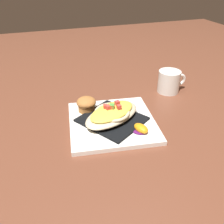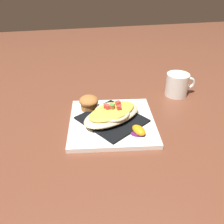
# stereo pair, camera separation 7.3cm
# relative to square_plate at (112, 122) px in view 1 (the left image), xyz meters

# --- Properties ---
(ground_plane) EXTENTS (2.60, 2.60, 0.00)m
(ground_plane) POSITION_rel_square_plate_xyz_m (0.00, 0.00, -0.01)
(ground_plane) COLOR brown
(square_plate) EXTENTS (0.30, 0.30, 0.01)m
(square_plate) POSITION_rel_square_plate_xyz_m (0.00, 0.00, 0.00)
(square_plate) COLOR white
(square_plate) RESTS_ON ground_plane
(folded_napkin) EXTENTS (0.23, 0.24, 0.01)m
(folded_napkin) POSITION_rel_square_plate_xyz_m (0.00, 0.00, 0.01)
(folded_napkin) COLOR black
(folded_napkin) RESTS_ON square_plate
(gratin_dish) EXTENTS (0.22, 0.18, 0.05)m
(gratin_dish) POSITION_rel_square_plate_xyz_m (0.00, 0.00, 0.03)
(gratin_dish) COLOR beige
(gratin_dish) RESTS_ON folded_napkin
(muffin) EXTENTS (0.06, 0.06, 0.05)m
(muffin) POSITION_rel_square_plate_xyz_m (-0.06, 0.08, 0.03)
(muffin) COLOR #A56A33
(muffin) RESTS_ON square_plate
(orange_garnish) EXTENTS (0.06, 0.06, 0.02)m
(orange_garnish) POSITION_rel_square_plate_xyz_m (0.06, -0.08, 0.02)
(orange_garnish) COLOR #5B185B
(orange_garnish) RESTS_ON square_plate
(coffee_mug) EXTENTS (0.11, 0.08, 0.08)m
(coffee_mug) POSITION_rel_square_plate_xyz_m (0.28, 0.14, 0.03)
(coffee_mug) COLOR white
(coffee_mug) RESTS_ON ground_plane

